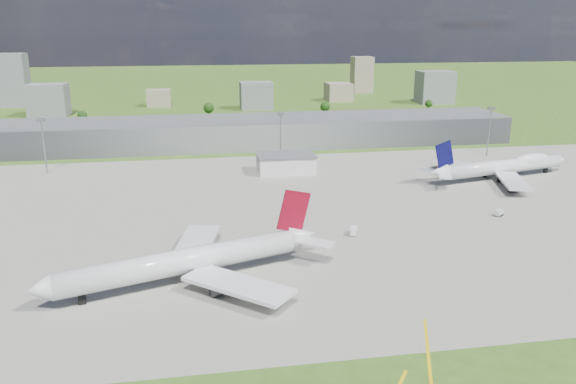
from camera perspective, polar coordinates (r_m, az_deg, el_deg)
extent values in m
plane|color=#35551A|center=(311.35, -3.56, 4.24)|extent=(1400.00, 1400.00, 0.00)
cube|color=gray|center=(207.84, 2.45, -2.04)|extent=(360.00, 190.00, 0.08)
cube|color=slate|center=(324.50, -3.87, 6.09)|extent=(300.00, 42.00, 15.00)
cube|color=silver|center=(263.43, -0.24, 2.88)|extent=(26.00, 16.00, 8.00)
cylinder|color=gray|center=(281.39, -23.53, 4.16)|extent=(0.70, 0.70, 25.00)
cube|color=gray|center=(279.22, -23.84, 6.72)|extent=(3.50, 2.00, 1.20)
cylinder|color=gray|center=(276.07, -0.75, 5.32)|extent=(0.70, 0.70, 25.00)
cube|color=gray|center=(273.86, -0.76, 7.95)|extent=(3.50, 2.00, 1.20)
cylinder|color=gray|center=(312.16, 19.73, 5.67)|extent=(0.70, 0.70, 25.00)
cube|color=gray|center=(310.21, 19.96, 7.99)|extent=(3.50, 2.00, 1.20)
cylinder|color=silver|center=(152.56, -10.78, -6.98)|extent=(63.37, 26.71, 6.68)
cone|color=silver|center=(147.45, -24.03, -9.07)|extent=(7.39, 8.09, 6.68)
cone|color=silver|center=(165.56, 1.42, -4.43)|extent=(10.56, 9.15, 6.68)
cube|color=#981708|center=(152.83, -11.54, -7.84)|extent=(51.10, 19.31, 1.45)
cube|color=silver|center=(142.61, -5.11, -9.36)|extent=(28.29, 26.71, 1.00)
cube|color=silver|center=(169.93, -9.33, -5.14)|extent=(15.63, 30.36, 1.00)
cube|color=maroon|center=(161.58, 0.58, -1.94)|extent=(10.70, 4.03, 13.45)
cylinder|color=#38383D|center=(146.14, -6.73, -9.67)|extent=(6.93, 5.31, 3.56)
cylinder|color=#38383D|center=(166.27, -9.71, -6.44)|extent=(6.93, 5.31, 3.56)
cube|color=black|center=(152.04, -7.68, -8.87)|extent=(2.11, 1.83, 2.78)
cube|color=black|center=(160.66, -8.95, -7.49)|extent=(2.11, 1.83, 2.78)
cube|color=black|center=(150.02, -20.18, -10.18)|extent=(2.11, 1.83, 2.78)
cylinder|color=silver|center=(269.90, 21.06, 2.44)|extent=(62.75, 19.81, 6.29)
cone|color=silver|center=(293.87, 25.94, 2.95)|extent=(6.32, 7.24, 6.29)
cone|color=silver|center=(247.17, 15.02, 1.96)|extent=(9.29, 7.90, 6.29)
cube|color=navy|center=(271.71, 21.33, 2.07)|extent=(50.90, 13.72, 1.32)
ellipsoid|color=silver|center=(280.77, 23.56, 3.07)|extent=(21.01, 10.51, 5.66)
cube|color=silver|center=(275.55, 17.48, 2.67)|extent=(25.86, 27.02, 0.91)
cube|color=silver|center=(253.43, 21.84, 1.06)|extent=(17.19, 29.73, 0.91)
cube|color=#08083A|center=(247.00, 15.62, 3.67)|extent=(9.97, 2.69, 12.26)
cylinder|color=#38383D|center=(273.82, 18.89, 2.04)|extent=(6.15, 4.38, 3.25)
cylinder|color=#38383D|center=(277.64, 16.62, 2.43)|extent=(6.15, 4.38, 3.25)
cylinder|color=#38383D|center=(260.85, 21.47, 1.08)|extent=(6.15, 4.38, 3.25)
cylinder|color=#38383D|center=(249.88, 22.06, 0.37)|extent=(6.15, 4.38, 3.25)
cube|color=black|center=(270.12, 19.37, 1.68)|extent=(1.85, 1.54, 2.54)
cube|color=black|center=(263.62, 20.66, 1.19)|extent=(1.85, 1.54, 2.54)
cube|color=black|center=(288.54, 24.68, 2.00)|extent=(1.85, 1.54, 2.54)
cube|color=#BA760A|center=(163.79, -11.18, -7.25)|extent=(3.38, 3.60, 1.27)
cube|color=black|center=(164.05, -11.16, -7.45)|extent=(3.16, 3.29, 0.70)
cube|color=white|center=(186.20, 6.67, -3.92)|extent=(3.55, 5.28, 2.13)
cube|color=black|center=(186.57, 6.66, -4.23)|extent=(3.43, 4.62, 0.70)
cube|color=silver|center=(217.06, 20.69, -1.96)|extent=(4.43, 3.97, 1.82)
cube|color=black|center=(217.33, 20.67, -2.19)|extent=(3.99, 3.68, 0.70)
cube|color=slate|center=(468.55, -23.17, 8.60)|extent=(28.00, 22.00, 24.00)
cube|color=gray|center=(496.94, -12.97, 9.30)|extent=(20.00, 18.00, 14.00)
cube|color=slate|center=(468.70, -3.25, 9.76)|extent=(26.00, 20.00, 22.00)
cube|color=gray|center=(522.75, 5.13, 10.10)|extent=(22.00, 24.00, 16.00)
cube|color=slate|center=(520.38, 14.70, 10.27)|extent=(30.00, 22.00, 28.00)
cube|color=slate|center=(535.48, -26.08, 10.17)|extent=(22.00, 20.00, 44.00)
cube|color=gray|center=(590.11, 7.51, 11.73)|extent=(20.00, 18.00, 36.00)
cylinder|color=#382314|center=(429.80, -20.14, 6.89)|extent=(0.70, 0.70, 3.00)
sphere|color=black|center=(429.30, -20.18, 7.33)|extent=(6.75, 6.75, 6.75)
cylinder|color=#382314|center=(437.50, -8.04, 7.93)|extent=(0.70, 0.70, 3.60)
sphere|color=black|center=(436.93, -8.07, 8.45)|extent=(8.10, 8.10, 8.10)
cylinder|color=#382314|center=(444.18, 3.77, 8.17)|extent=(0.70, 0.70, 3.40)
sphere|color=black|center=(443.64, 3.78, 8.66)|extent=(7.65, 7.65, 7.65)
cylinder|color=#382314|center=(482.03, 14.08, 8.34)|extent=(0.70, 0.70, 2.80)
sphere|color=black|center=(481.62, 14.11, 8.71)|extent=(6.30, 6.30, 6.30)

